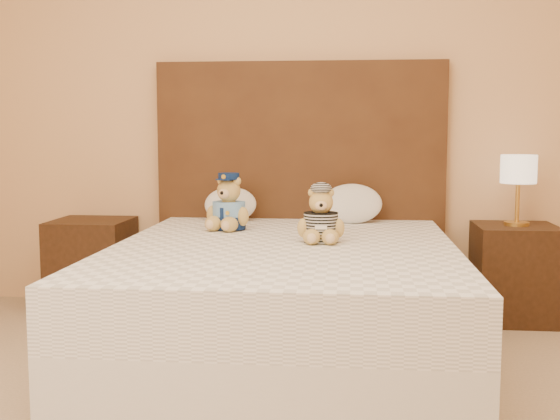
{
  "coord_description": "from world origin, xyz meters",
  "views": [
    {
      "loc": [
        0.31,
        -2.06,
        1.08
      ],
      "look_at": [
        -0.05,
        1.45,
        0.68
      ],
      "focal_mm": 45.0,
      "sensor_mm": 36.0,
      "label": 1
    }
  ],
  "objects_px": {
    "lamp": "(519,173)",
    "bed": "(284,301)",
    "pillow_left": "(230,203)",
    "pillow_right": "(352,202)",
    "teddy_prisoner": "(321,215)",
    "teddy_police": "(229,202)",
    "nightstand_left": "(92,265)",
    "nightstand_right": "(515,273)"
  },
  "relations": [
    {
      "from": "lamp",
      "to": "bed",
      "type": "bearing_deg",
      "value": -147.38
    },
    {
      "from": "pillow_left",
      "to": "pillow_right",
      "type": "xyz_separation_m",
      "value": [
        0.72,
        0.0,
        0.01
      ]
    },
    {
      "from": "pillow_right",
      "to": "teddy_prisoner",
      "type": "bearing_deg",
      "value": -101.27
    },
    {
      "from": "lamp",
      "to": "pillow_right",
      "type": "relative_size",
      "value": 1.14
    },
    {
      "from": "teddy_prisoner",
      "to": "pillow_right",
      "type": "xyz_separation_m",
      "value": [
        0.15,
        0.75,
        -0.01
      ]
    },
    {
      "from": "teddy_police",
      "to": "pillow_left",
      "type": "xyz_separation_m",
      "value": [
        -0.06,
        0.37,
        -0.04
      ]
    },
    {
      "from": "teddy_police",
      "to": "nightstand_left",
      "type": "bearing_deg",
      "value": 177.99
    },
    {
      "from": "lamp",
      "to": "teddy_police",
      "type": "relative_size",
      "value": 1.32
    },
    {
      "from": "nightstand_right",
      "to": "teddy_police",
      "type": "relative_size",
      "value": 1.81
    },
    {
      "from": "bed",
      "to": "pillow_left",
      "type": "height_order",
      "value": "pillow_left"
    },
    {
      "from": "bed",
      "to": "teddy_police",
      "type": "bearing_deg",
      "value": 126.75
    },
    {
      "from": "bed",
      "to": "nightstand_left",
      "type": "xyz_separation_m",
      "value": [
        -1.25,
        0.8,
        -0.0
      ]
    },
    {
      "from": "bed",
      "to": "nightstand_left",
      "type": "height_order",
      "value": "same"
    },
    {
      "from": "bed",
      "to": "pillow_left",
      "type": "distance_m",
      "value": 1.0
    },
    {
      "from": "nightstand_left",
      "to": "pillow_left",
      "type": "xyz_separation_m",
      "value": [
        0.85,
        0.03,
        0.38
      ]
    },
    {
      "from": "bed",
      "to": "teddy_prisoner",
      "type": "relative_size",
      "value": 7.5
    },
    {
      "from": "nightstand_left",
      "to": "lamp",
      "type": "xyz_separation_m",
      "value": [
        2.5,
        0.0,
        0.57
      ]
    },
    {
      "from": "lamp",
      "to": "pillow_right",
      "type": "distance_m",
      "value": 0.95
    },
    {
      "from": "bed",
      "to": "pillow_left",
      "type": "bearing_deg",
      "value": 115.79
    },
    {
      "from": "nightstand_right",
      "to": "pillow_left",
      "type": "height_order",
      "value": "pillow_left"
    },
    {
      "from": "pillow_right",
      "to": "nightstand_right",
      "type": "bearing_deg",
      "value": -1.84
    },
    {
      "from": "lamp",
      "to": "pillow_left",
      "type": "bearing_deg",
      "value": 178.96
    },
    {
      "from": "pillow_left",
      "to": "nightstand_left",
      "type": "bearing_deg",
      "value": -177.98
    },
    {
      "from": "bed",
      "to": "pillow_right",
      "type": "relative_size",
      "value": 5.72
    },
    {
      "from": "bed",
      "to": "pillow_left",
      "type": "xyz_separation_m",
      "value": [
        -0.4,
        0.83,
        0.38
      ]
    },
    {
      "from": "lamp",
      "to": "nightstand_right",
      "type": "bearing_deg",
      "value": 0.0
    },
    {
      "from": "nightstand_right",
      "to": "teddy_police",
      "type": "height_order",
      "value": "teddy_police"
    },
    {
      "from": "nightstand_right",
      "to": "pillow_left",
      "type": "relative_size",
      "value": 1.77
    },
    {
      "from": "nightstand_left",
      "to": "pillow_left",
      "type": "bearing_deg",
      "value": 2.02
    },
    {
      "from": "teddy_police",
      "to": "pillow_right",
      "type": "xyz_separation_m",
      "value": [
        0.66,
        0.37,
        -0.03
      ]
    },
    {
      "from": "lamp",
      "to": "teddy_prisoner",
      "type": "xyz_separation_m",
      "value": [
        -1.08,
        -0.72,
        -0.17
      ]
    },
    {
      "from": "lamp",
      "to": "teddy_prisoner",
      "type": "bearing_deg",
      "value": -146.3
    },
    {
      "from": "teddy_police",
      "to": "teddy_prisoner",
      "type": "relative_size",
      "value": 1.14
    },
    {
      "from": "bed",
      "to": "nightstand_right",
      "type": "distance_m",
      "value": 1.48
    },
    {
      "from": "teddy_prisoner",
      "to": "pillow_right",
      "type": "relative_size",
      "value": 0.76
    },
    {
      "from": "teddy_police",
      "to": "pillow_left",
      "type": "height_order",
      "value": "teddy_police"
    },
    {
      "from": "lamp",
      "to": "teddy_police",
      "type": "xyz_separation_m",
      "value": [
        -1.6,
        -0.34,
        -0.15
      ]
    },
    {
      "from": "nightstand_left",
      "to": "nightstand_right",
      "type": "relative_size",
      "value": 1.0
    },
    {
      "from": "teddy_police",
      "to": "teddy_prisoner",
      "type": "bearing_deg",
      "value": -18.26
    },
    {
      "from": "nightstand_left",
      "to": "teddy_police",
      "type": "bearing_deg",
      "value": -20.46
    },
    {
      "from": "bed",
      "to": "nightstand_left",
      "type": "distance_m",
      "value": 1.48
    },
    {
      "from": "nightstand_left",
      "to": "pillow_right",
      "type": "xyz_separation_m",
      "value": [
        1.57,
        0.03,
        0.4
      ]
    }
  ]
}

